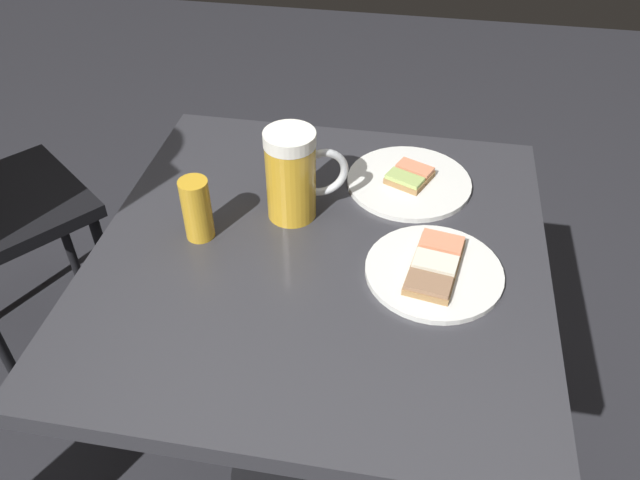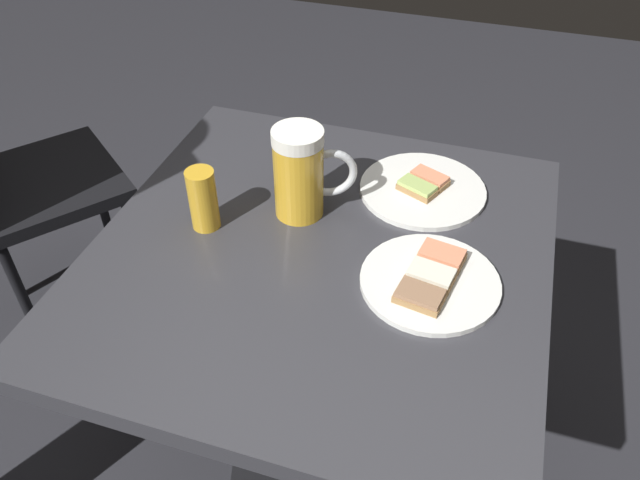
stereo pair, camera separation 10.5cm
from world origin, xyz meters
name	(u,v)px [view 2 (the right image)]	position (x,y,z in m)	size (l,w,h in m)	color
ground_plane	(320,476)	(0.00, 0.00, 0.00)	(6.00, 6.00, 0.00)	#28282D
cafe_table	(320,313)	(0.00, 0.00, 0.60)	(0.78, 0.76, 0.76)	black
plate_near	(430,280)	(0.03, 0.19, 0.77)	(0.22, 0.22, 0.03)	white
plate_far	(423,189)	(-0.21, 0.14, 0.77)	(0.24, 0.24, 0.03)	white
beer_mug	(301,173)	(-0.09, -0.06, 0.84)	(0.09, 0.14, 0.17)	gold
beer_glass_small	(203,200)	(0.00, -0.21, 0.82)	(0.05, 0.05, 0.11)	gold
cafe_chair	(11,174)	(-0.27, -0.92, 0.53)	(0.53, 0.53, 0.91)	black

